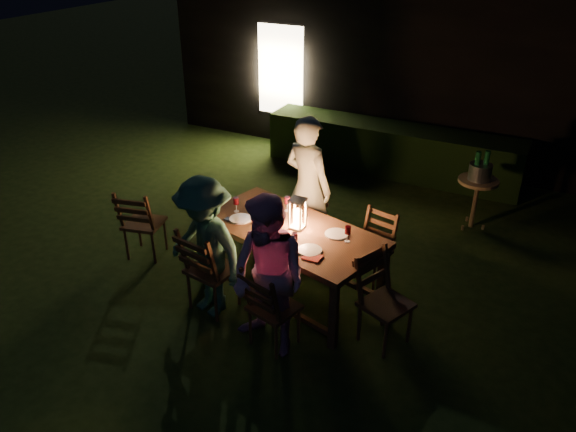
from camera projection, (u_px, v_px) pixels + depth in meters
The scene contains 29 objects.
garden_envelope at pixel (462, 52), 10.43m from camera, with size 40.00×40.00×3.20m.
dining_table at pixel (291, 235), 6.08m from camera, with size 2.21×1.48×0.84m.
chair_near_left at pixel (212, 283), 6.04m from camera, with size 0.55×0.58×1.06m.
chair_near_right at pixel (273, 320), 5.53m from camera, with size 0.53×0.55×0.96m.
chair_far_left at pixel (304, 234), 7.08m from camera, with size 0.52×0.54×0.89m.
chair_far_right at pixel (370, 262), 6.49m from camera, with size 0.49×0.51×0.91m.
chair_end at pixel (383, 316), 5.58m from camera, with size 0.61×0.59×0.99m.
chair_spare at pixel (145, 235), 7.00m from camera, with size 0.54×0.57×1.00m.
person_house_side at pixel (308, 187), 6.82m from camera, with size 0.66×0.43×1.81m, color white.
person_opp_right at pixel (269, 278), 5.25m from camera, with size 0.80×0.63×1.65m, color #E49DD2.
person_opp_left at pixel (206, 248), 5.79m from camera, with size 1.02×0.58×1.58m, color #3A745C.
lantern at pixel (297, 215), 5.97m from camera, with size 0.16×0.16×0.35m.
plate_far_left at pixel (268, 205), 6.51m from camera, with size 0.25×0.25×0.01m, color white.
plate_near_left at pixel (241, 219), 6.22m from camera, with size 0.25×0.25×0.01m, color white.
plate_far_right at pixel (336, 234), 5.92m from camera, with size 0.25×0.25×0.01m, color white.
plate_near_right at pixel (310, 250), 5.63m from camera, with size 0.25×0.25×0.01m, color white.
wineglass_a at pixel (287, 204), 6.36m from camera, with size 0.06×0.06×0.18m, color #59070F, non-canonical shape.
wineglass_b at pixel (236, 205), 6.34m from camera, with size 0.06×0.06×0.18m, color #59070F, non-canonical shape.
wineglass_c at pixel (295, 241), 5.64m from camera, with size 0.06×0.06×0.18m, color #59070F, non-canonical shape.
wineglass_d at pixel (348, 234), 5.75m from camera, with size 0.06×0.06×0.18m, color #59070F, non-canonical shape.
wineglass_e at pixel (265, 228), 5.86m from camera, with size 0.06×0.06×0.18m, color silver, non-canonical shape.
bottle_table at pixel (274, 210), 6.12m from camera, with size 0.07×0.07×0.28m, color #0F471E.
napkin_left at pixel (260, 234), 5.92m from camera, with size 0.18×0.14×0.01m, color red.
napkin_right at pixel (312, 257), 5.52m from camera, with size 0.18×0.14×0.01m, color red.
phone at pixel (231, 220), 6.21m from camera, with size 0.14×0.07×0.01m, color black.
side_table at pixel (478, 185), 7.50m from camera, with size 0.53×0.53×0.72m.
ice_bucket at pixel (480, 172), 7.41m from camera, with size 0.30×0.30×0.22m, color #A5A8AD.
bottle_bucket_a at pixel (476, 169), 7.38m from camera, with size 0.07×0.07×0.32m, color #0F471E.
bottle_bucket_b at pixel (485, 168), 7.40m from camera, with size 0.07×0.07×0.32m, color #0F471E.
Camera 1 is at (1.97, -4.79, 3.81)m, focal length 35.00 mm.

